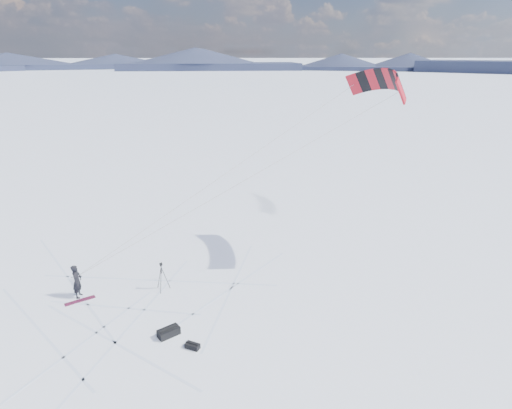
{
  "coord_description": "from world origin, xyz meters",
  "views": [
    {
      "loc": [
        5.03,
        -18.18,
        12.01
      ],
      "look_at": [
        6.0,
        3.56,
        4.22
      ],
      "focal_mm": 30.0,
      "sensor_mm": 36.0,
      "label": 1
    }
  ],
  "objects_px": {
    "snowboard": "(80,301)",
    "gear_bag_b": "(193,346)",
    "gear_bag_a": "(169,332)",
    "snowkiter": "(80,296)",
    "tripod": "(162,273)"
  },
  "relations": [
    {
      "from": "gear_bag_a",
      "to": "gear_bag_b",
      "type": "height_order",
      "value": "gear_bag_a"
    },
    {
      "from": "snowkiter",
      "to": "snowboard",
      "type": "xyz_separation_m",
      "value": [
        0.17,
        -0.43,
        0.02
      ]
    },
    {
      "from": "snowboard",
      "to": "gear_bag_b",
      "type": "bearing_deg",
      "value": -64.93
    },
    {
      "from": "gear_bag_a",
      "to": "gear_bag_b",
      "type": "distance_m",
      "value": 1.47
    },
    {
      "from": "snowkiter",
      "to": "gear_bag_a",
      "type": "relative_size",
      "value": 1.7
    },
    {
      "from": "snowkiter",
      "to": "tripod",
      "type": "bearing_deg",
      "value": -80.92
    },
    {
      "from": "tripod",
      "to": "gear_bag_b",
      "type": "relative_size",
      "value": 2.3
    },
    {
      "from": "gear_bag_b",
      "to": "snowkiter",
      "type": "bearing_deg",
      "value": 170.97
    },
    {
      "from": "gear_bag_b",
      "to": "gear_bag_a",
      "type": "bearing_deg",
      "value": 167.27
    },
    {
      "from": "snowboard",
      "to": "gear_bag_b",
      "type": "relative_size",
      "value": 2.14
    },
    {
      "from": "snowboard",
      "to": "gear_bag_b",
      "type": "xyz_separation_m",
      "value": [
        6.11,
        -3.98,
        0.1
      ]
    },
    {
      "from": "snowboard",
      "to": "gear_bag_a",
      "type": "xyz_separation_m",
      "value": [
        4.96,
        -3.06,
        0.17
      ]
    },
    {
      "from": "gear_bag_b",
      "to": "snowboard",
      "type": "bearing_deg",
      "value": 172.97
    },
    {
      "from": "gear_bag_a",
      "to": "snowboard",
      "type": "bearing_deg",
      "value": 112.63
    },
    {
      "from": "gear_bag_a",
      "to": "snowkiter",
      "type": "bearing_deg",
      "value": 110.06
    }
  ]
}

